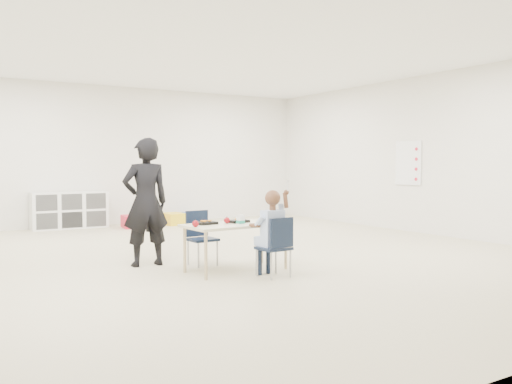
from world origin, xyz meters
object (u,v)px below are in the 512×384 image
table (236,247)px  adult (146,202)px  chair_near (274,247)px  cubby_shelf (70,210)px  child (274,230)px

table → adult: size_ratio=0.80×
chair_near → cubby_shelf: cubby_shelf is taller
table → cubby_shelf: cubby_shelf is taller
table → child: bearing=-73.9°
table → cubby_shelf: 5.28m
child → cubby_shelf: size_ratio=0.74×
cubby_shelf → child: bearing=-81.4°
child → adult: bearing=121.9°
table → child: (0.18, -0.51, 0.24)m
table → adult: bearing=129.2°
table → cubby_shelf: (-0.69, 5.23, 0.07)m
child → table: bearing=106.1°
chair_near → adult: 1.72m
child → adult: size_ratio=0.67×
table → adult: (-0.78, 0.84, 0.49)m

